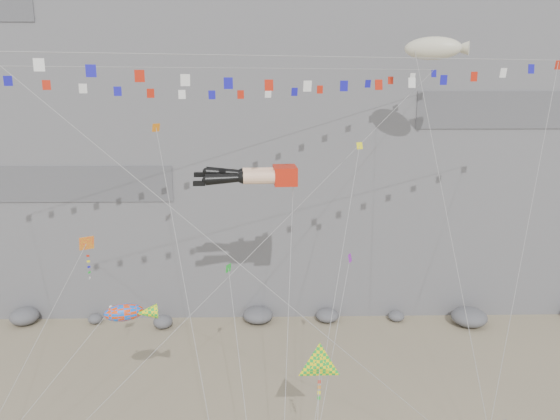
# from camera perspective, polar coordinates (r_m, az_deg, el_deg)

# --- Properties ---
(cliff) EXTENTS (80.00, 28.00, 50.00)m
(cliff) POSITION_cam_1_polar(r_m,az_deg,el_deg) (58.82, -2.26, 17.95)
(cliff) COLOR slate
(cliff) RESTS_ON ground
(talus_boulders) EXTENTS (60.00, 3.00, 1.20)m
(talus_boulders) POSITION_cam_1_polar(r_m,az_deg,el_deg) (47.95, -2.30, -10.95)
(talus_boulders) COLOR #59595E
(talus_boulders) RESTS_ON ground
(legs_kite) EXTENTS (6.54, 15.45, 20.41)m
(legs_kite) POSITION_cam_1_polar(r_m,az_deg,el_deg) (34.31, -2.45, 3.58)
(legs_kite) COLOR red
(legs_kite) RESTS_ON ground
(flag_banner_upper) EXTENTS (30.53, 20.40, 27.52)m
(flag_banner_upper) POSITION_cam_1_polar(r_m,az_deg,el_deg) (36.08, -5.71, 14.51)
(flag_banner_upper) COLOR red
(flag_banner_upper) RESTS_ON ground
(flag_banner_lower) EXTENTS (29.65, 10.63, 23.99)m
(flag_banner_lower) POSITION_cam_1_polar(r_m,az_deg,el_deg) (29.13, 4.90, 15.63)
(flag_banner_lower) COLOR red
(flag_banner_lower) RESTS_ON ground
(harlequin_kite) EXTENTS (6.82, 5.77, 14.13)m
(harlequin_kite) POSITION_cam_1_polar(r_m,az_deg,el_deg) (31.00, -19.61, -3.42)
(harlequin_kite) COLOR red
(harlequin_kite) RESTS_ON ground
(fish_windsock) EXTENTS (9.61, 7.11, 12.67)m
(fish_windsock) POSITION_cam_1_polar(r_m,az_deg,el_deg) (31.51, -16.04, -10.29)
(fish_windsock) COLOR red
(fish_windsock) RESTS_ON ground
(delta_kite) EXTENTS (2.43, 6.19, 8.90)m
(delta_kite) POSITION_cam_1_polar(r_m,az_deg,el_deg) (28.22, 4.16, -15.97)
(delta_kite) COLOR yellow
(delta_kite) RESTS_ON ground
(blimp_windsock) EXTENTS (4.65, 15.05, 26.14)m
(blimp_windsock) POSITION_cam_1_polar(r_m,az_deg,el_deg) (39.31, 15.68, 15.91)
(blimp_windsock) COLOR beige
(blimp_windsock) RESTS_ON ground
(small_kite_a) EXTENTS (5.81, 14.17, 22.70)m
(small_kite_a) POSITION_cam_1_polar(r_m,az_deg,el_deg) (34.52, -12.71, 7.71)
(small_kite_a) COLOR orange
(small_kite_a) RESTS_ON ground
(small_kite_b) EXTENTS (4.21, 11.25, 15.10)m
(small_kite_b) POSITION_cam_1_polar(r_m,az_deg,el_deg) (32.64, 7.24, -5.46)
(small_kite_b) COLOR purple
(small_kite_b) RESTS_ON ground
(small_kite_c) EXTENTS (2.69, 11.49, 14.83)m
(small_kite_c) POSITION_cam_1_polar(r_m,az_deg,el_deg) (31.44, -5.36, -6.56)
(small_kite_c) COLOR green
(small_kite_c) RESTS_ON ground
(small_kite_d) EXTENTS (5.12, 14.00, 21.62)m
(small_kite_d) POSITION_cam_1_polar(r_m,az_deg,el_deg) (34.64, 8.16, 5.69)
(small_kite_d) COLOR yellow
(small_kite_d) RESTS_ON ground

